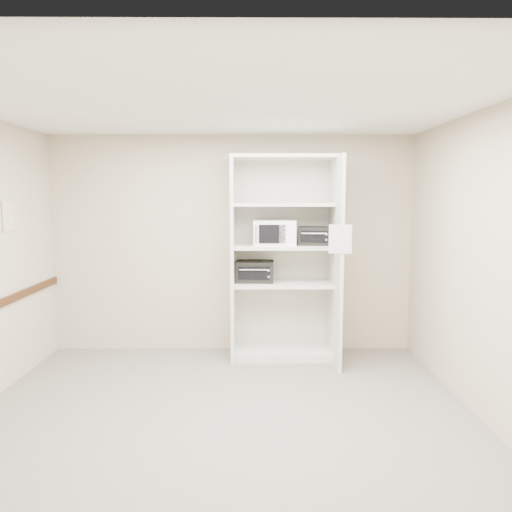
{
  "coord_description": "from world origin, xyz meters",
  "views": [
    {
      "loc": [
        0.25,
        -4.23,
        1.94
      ],
      "look_at": [
        0.3,
        1.45,
        1.26
      ],
      "focal_mm": 35.0,
      "sensor_mm": 36.0,
      "label": 1
    }
  ],
  "objects_px": {
    "shelving_unit": "(287,265)",
    "microwave": "(274,233)",
    "toaster_oven_lower": "(255,271)",
    "toaster_oven_upper": "(314,236)"
  },
  "relations": [
    {
      "from": "microwave",
      "to": "toaster_oven_upper",
      "type": "bearing_deg",
      "value": 5.64
    },
    {
      "from": "shelving_unit",
      "to": "microwave",
      "type": "relative_size",
      "value": 4.91
    },
    {
      "from": "shelving_unit",
      "to": "toaster_oven_upper",
      "type": "relative_size",
      "value": 6.47
    },
    {
      "from": "shelving_unit",
      "to": "toaster_oven_upper",
      "type": "distance_m",
      "value": 0.47
    },
    {
      "from": "shelving_unit",
      "to": "microwave",
      "type": "xyz_separation_m",
      "value": [
        -0.15,
        -0.06,
        0.39
      ]
    },
    {
      "from": "microwave",
      "to": "toaster_oven_lower",
      "type": "height_order",
      "value": "microwave"
    },
    {
      "from": "shelving_unit",
      "to": "toaster_oven_lower",
      "type": "height_order",
      "value": "shelving_unit"
    },
    {
      "from": "shelving_unit",
      "to": "microwave",
      "type": "bearing_deg",
      "value": -159.97
    },
    {
      "from": "toaster_oven_upper",
      "to": "toaster_oven_lower",
      "type": "distance_m",
      "value": 0.83
    },
    {
      "from": "toaster_oven_lower",
      "to": "shelving_unit",
      "type": "bearing_deg",
      "value": -1.69
    }
  ]
}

